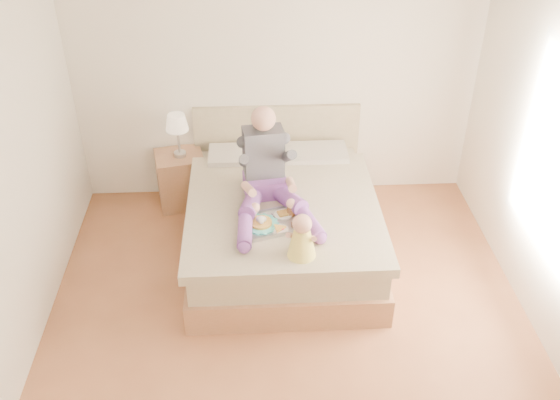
{
  "coord_description": "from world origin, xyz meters",
  "views": [
    {
      "loc": [
        -0.27,
        -3.63,
        3.73
      ],
      "look_at": [
        -0.04,
        0.74,
        0.77
      ],
      "focal_mm": 40.0,
      "sensor_mm": 36.0,
      "label": 1
    }
  ],
  "objects_px": {
    "nightstand": "(181,179)",
    "bed": "(282,219)",
    "baby": "(302,239)",
    "tray": "(272,221)",
    "adult": "(267,176)"
  },
  "relations": [
    {
      "from": "bed",
      "to": "baby",
      "type": "xyz_separation_m",
      "value": [
        0.11,
        -0.89,
        0.45
      ]
    },
    {
      "from": "nightstand",
      "to": "bed",
      "type": "bearing_deg",
      "value": -50.47
    },
    {
      "from": "adult",
      "to": "baby",
      "type": "relative_size",
      "value": 2.85
    },
    {
      "from": "bed",
      "to": "baby",
      "type": "bearing_deg",
      "value": -83.06
    },
    {
      "from": "bed",
      "to": "tray",
      "type": "relative_size",
      "value": 3.85
    },
    {
      "from": "adult",
      "to": "tray",
      "type": "distance_m",
      "value": 0.42
    },
    {
      "from": "tray",
      "to": "baby",
      "type": "xyz_separation_m",
      "value": [
        0.22,
        -0.42,
        0.12
      ]
    },
    {
      "from": "baby",
      "to": "tray",
      "type": "bearing_deg",
      "value": 134.32
    },
    {
      "from": "bed",
      "to": "baby",
      "type": "height_order",
      "value": "bed"
    },
    {
      "from": "bed",
      "to": "nightstand",
      "type": "xyz_separation_m",
      "value": [
        -1.0,
        0.8,
        -0.03
      ]
    },
    {
      "from": "nightstand",
      "to": "tray",
      "type": "distance_m",
      "value": 1.59
    },
    {
      "from": "nightstand",
      "to": "adult",
      "type": "height_order",
      "value": "adult"
    },
    {
      "from": "nightstand",
      "to": "tray",
      "type": "relative_size",
      "value": 1.02
    },
    {
      "from": "tray",
      "to": "adult",
      "type": "bearing_deg",
      "value": 76.82
    },
    {
      "from": "nightstand",
      "to": "baby",
      "type": "bearing_deg",
      "value": -68.61
    }
  ]
}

